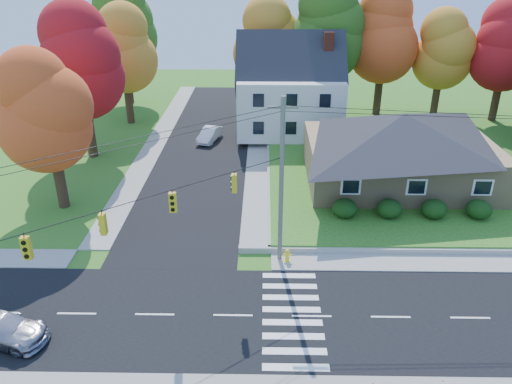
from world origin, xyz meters
TOP-DOWN VIEW (x-y plane):
  - ground at (0.00, 0.00)m, footprint 120.00×120.00m
  - road_main at (0.00, 0.00)m, footprint 90.00×8.00m
  - road_cross at (-8.00, 26.00)m, footprint 8.00×44.00m
  - sidewalk_north at (0.00, 5.00)m, footprint 90.00×2.00m
  - lawn at (13.00, 21.00)m, footprint 30.00×30.00m
  - ranch_house at (8.00, 16.00)m, footprint 14.60×10.60m
  - colonial_house at (0.04, 28.00)m, footprint 10.40×8.40m
  - hedge_row at (7.50, 9.80)m, footprint 10.70×1.70m
  - traffic_infrastructure at (-0.15, 1.35)m, footprint 38.10×10.66m
  - tree_lot_0 at (-2.00, 34.00)m, footprint 6.72×6.72m
  - tree_lot_1 at (4.00, 33.00)m, footprint 7.84×7.84m
  - tree_lot_2 at (10.00, 34.00)m, footprint 7.28×7.28m
  - tree_lot_3 at (16.00, 33.00)m, footprint 6.16×6.16m
  - tree_lot_4 at (22.00, 32.00)m, footprint 6.72×6.72m
  - tree_west_0 at (-17.00, 12.00)m, footprint 6.16×6.16m
  - tree_west_1 at (-18.00, 22.00)m, footprint 7.28×7.28m
  - tree_west_2 at (-17.00, 32.00)m, footprint 6.72×6.72m
  - tree_west_3 at (-19.00, 40.00)m, footprint 7.84×7.84m
  - silver_sedan at (-14.88, -1.93)m, footprint 4.99×2.93m
  - white_car at (-7.81, 26.19)m, footprint 2.32×4.21m
  - fire_hydrant at (-1.05, 4.97)m, footprint 0.49×0.38m

SIDE VIEW (x-z plane):
  - ground at x=0.00m, z-range 0.00..0.00m
  - road_main at x=0.00m, z-range 0.00..0.02m
  - road_cross at x=-8.00m, z-range 0.00..0.02m
  - sidewalk_north at x=0.00m, z-range 0.00..0.08m
  - lawn at x=13.00m, z-range 0.00..0.50m
  - fire_hydrant at x=-1.05m, z-range -0.02..0.85m
  - white_car at x=-7.81m, z-range 0.02..1.33m
  - silver_sedan at x=-14.88m, z-range 0.02..1.38m
  - hedge_row at x=7.50m, z-range 0.50..1.77m
  - ranch_house at x=8.00m, z-range 0.57..5.97m
  - colonial_house at x=0.04m, z-range -0.22..9.38m
  - traffic_infrastructure at x=-0.15m, z-range 0.15..10.15m
  - tree_west_0 at x=-17.00m, z-range 1.42..12.89m
  - tree_lot_3 at x=16.00m, z-range 1.92..13.39m
  - tree_west_2 at x=-17.00m, z-range 1.55..14.06m
  - tree_lot_0 at x=-2.00m, z-range 2.05..14.56m
  - tree_lot_4 at x=22.00m, z-range 2.05..14.56m
  - tree_west_1 at x=-18.00m, z-range 1.68..15.24m
  - tree_lot_2 at x=10.00m, z-range 2.18..15.74m
  - tree_west_3 at x=-19.00m, z-range 1.81..16.41m
  - tree_lot_1 at x=4.00m, z-range 2.31..16.91m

